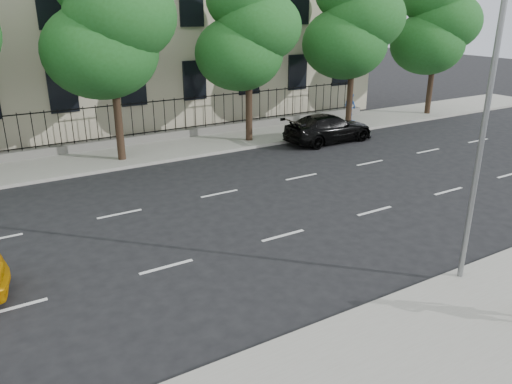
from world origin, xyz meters
The scene contains 12 objects.
ground centered at (0.00, 0.00, 0.00)m, with size 120.00×120.00×0.00m, color black.
near_sidewalk centered at (0.00, -4.00, 0.07)m, with size 60.00×4.00×0.15m, color gray.
far_sidewalk centered at (0.00, 14.00, 0.07)m, with size 60.00×4.00×0.15m, color gray.
lane_markings centered at (0.00, 4.75, 0.01)m, with size 49.60×4.62×0.01m, color silver, non-canonical shape.
iron_fence centered at (0.00, 15.70, 0.65)m, with size 30.00×0.50×2.20m.
street_light centered at (2.50, -1.77, 5.15)m, with size 0.25×3.32×8.05m.
tree_c centered at (-1.96, 13.36, 6.41)m, with size 5.89×5.50×9.80m.
tree_d centered at (5.04, 13.36, 5.84)m, with size 5.34×4.94×8.84m.
tree_e centered at (12.04, 13.36, 6.20)m, with size 5.71×5.31×9.46m.
tree_f centered at (19.04, 13.36, 5.88)m, with size 5.52×5.12×9.01m.
black_sedan centered at (8.77, 11.11, 0.76)m, with size 2.12×5.22×1.51m, color black.
pedestrian_far centered at (12.90, 14.13, 1.01)m, with size 0.84×0.65×1.73m, color #294F9A.
Camera 1 is at (-8.29, -9.56, 6.96)m, focal length 35.00 mm.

